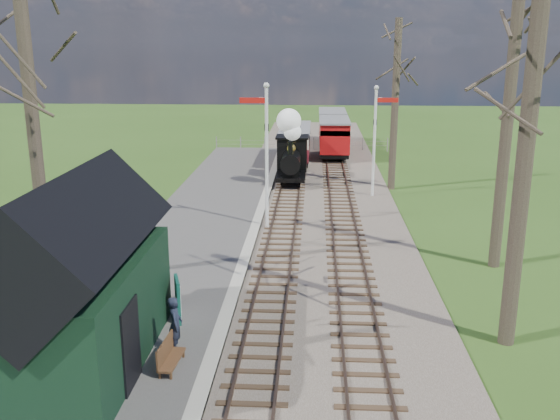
{
  "coord_description": "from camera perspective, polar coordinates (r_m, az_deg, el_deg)",
  "views": [
    {
      "loc": [
        1.3,
        -9.55,
        7.84
      ],
      "look_at": [
        0.0,
        13.37,
        1.6
      ],
      "focal_mm": 40.0,
      "sensor_mm": 36.0,
      "label": 1
    }
  ],
  "objects": [
    {
      "name": "coping_strip",
      "position": [
        24.91,
        -2.68,
        -2.9
      ],
      "size": [
        0.4,
        44.0,
        0.21
      ],
      "primitive_type": "cube",
      "color": "#B2AD9E",
      "rests_on": "ground"
    },
    {
      "name": "track_far",
      "position": [
        32.51,
        5.44,
        1.36
      ],
      "size": [
        1.6,
        60.0,
        0.15
      ],
      "color": "brown",
      "rests_on": "ground"
    },
    {
      "name": "bench",
      "position": [
        15.65,
        -10.19,
        -12.9
      ],
      "size": [
        0.44,
        1.26,
        0.71
      ],
      "color": "#4E311C",
      "rests_on": "platform"
    },
    {
      "name": "semaphore_far",
      "position": [
        32.02,
        8.78,
        6.97
      ],
      "size": [
        1.22,
        0.24,
        5.72
      ],
      "color": "silver",
      "rests_on": "ground"
    },
    {
      "name": "station_shed",
      "position": [
        15.68,
        -18.03,
        -6.39
      ],
      "size": [
        3.25,
        6.3,
        4.78
      ],
      "color": "black",
      "rests_on": "platform"
    },
    {
      "name": "distant_hills",
      "position": [
        77.74,
        3.16,
        -2.84
      ],
      "size": [
        114.4,
        48.0,
        22.02
      ],
      "color": "#385B23",
      "rests_on": "ground"
    },
    {
      "name": "coach",
      "position": [
        40.89,
        1.39,
        6.19
      ],
      "size": [
        1.97,
        6.74,
        2.07
      ],
      "color": "black",
      "rests_on": "ground"
    },
    {
      "name": "track_near",
      "position": [
        32.51,
        0.85,
        1.43
      ],
      "size": [
        1.6,
        60.0,
        0.15
      ],
      "color": "brown",
      "rests_on": "ground"
    },
    {
      "name": "fence_line",
      "position": [
        46.14,
        1.97,
        6.1
      ],
      "size": [
        12.6,
        0.08,
        1.0
      ],
      "color": "slate",
      "rests_on": "ground"
    },
    {
      "name": "red_carriage_a",
      "position": [
        43.18,
        4.96,
        6.69
      ],
      "size": [
        2.05,
        5.08,
        2.16
      ],
      "color": "black",
      "rests_on": "ground"
    },
    {
      "name": "ballast_bed",
      "position": [
        32.5,
        3.15,
        1.31
      ],
      "size": [
        8.0,
        60.0,
        0.1
      ],
      "primitive_type": "cube",
      "color": "brown",
      "rests_on": "ground"
    },
    {
      "name": "platform",
      "position": [
        25.25,
        -7.89,
        -2.79
      ],
      "size": [
        5.0,
        44.0,
        0.2
      ],
      "primitive_type": "cube",
      "color": "#474442",
      "rests_on": "ground"
    },
    {
      "name": "bare_trees",
      "position": [
        19.82,
        3.34,
        7.55
      ],
      "size": [
        15.51,
        22.39,
        12.0
      ],
      "color": "#382D23",
      "rests_on": "ground"
    },
    {
      "name": "sign_board",
      "position": [
        17.91,
        -9.31,
        -8.07
      ],
      "size": [
        0.34,
        0.84,
        1.24
      ],
      "color": "#104A3D",
      "rests_on": "platform"
    },
    {
      "name": "red_carriage_b",
      "position": [
        48.63,
        4.79,
        7.65
      ],
      "size": [
        2.05,
        5.08,
        2.16
      ],
      "color": "black",
      "rests_on": "ground"
    },
    {
      "name": "semaphore_near",
      "position": [
        25.98,
        -1.38,
        5.86
      ],
      "size": [
        1.22,
        0.24,
        6.22
      ],
      "color": "silver",
      "rests_on": "ground"
    },
    {
      "name": "person",
      "position": [
        16.15,
        -9.55,
        -10.3
      ],
      "size": [
        0.44,
        0.59,
        1.48
      ],
      "primitive_type": "imported",
      "rotation": [
        0.0,
        0.0,
        1.74
      ],
      "color": "#1A2030",
      "rests_on": "platform"
    },
    {
      "name": "locomotive",
      "position": [
        34.83,
        1.04,
        5.47
      ],
      "size": [
        1.68,
        3.93,
        4.21
      ],
      "color": "black",
      "rests_on": "ground"
    }
  ]
}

